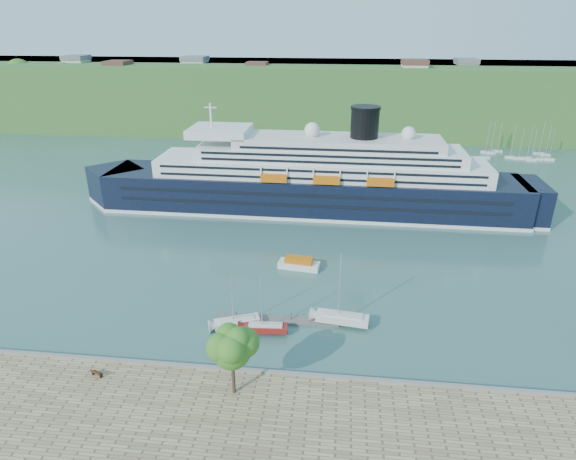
# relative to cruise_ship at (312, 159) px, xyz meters

# --- Properties ---
(ground) EXTENTS (400.00, 400.00, 0.00)m
(ground) POSITION_rel_cruise_ship_xyz_m (-5.26, -55.55, -11.48)
(ground) COLOR #325A56
(ground) RESTS_ON ground
(far_hillside) EXTENTS (400.00, 50.00, 24.00)m
(far_hillside) POSITION_rel_cruise_ship_xyz_m (-5.26, 89.45, 0.52)
(far_hillside) COLOR #355F26
(far_hillside) RESTS_ON ground
(quay_coping) EXTENTS (220.00, 0.50, 0.30)m
(quay_coping) POSITION_rel_cruise_ship_xyz_m (-5.26, -55.75, -10.33)
(quay_coping) COLOR slate
(quay_coping) RESTS_ON promenade
(cruise_ship) EXTENTS (102.40, 15.83, 22.97)m
(cruise_ship) POSITION_rel_cruise_ship_xyz_m (0.00, 0.00, 0.00)
(cruise_ship) COLOR black
(cruise_ship) RESTS_ON ground
(park_bench) EXTENTS (1.59, 1.08, 0.94)m
(park_bench) POSITION_rel_cruise_ship_xyz_m (-20.71, -58.51, -10.01)
(park_bench) COLOR #492615
(park_bench) RESTS_ON promenade
(promenade_tree) EXTENTS (5.63, 5.63, 9.32)m
(promenade_tree) POSITION_rel_cruise_ship_xyz_m (-4.37, -59.32, -5.82)
(promenade_tree) COLOR #2A661B
(promenade_tree) RESTS_ON promenade
(floating_pontoon) EXTENTS (17.48, 3.24, 0.39)m
(floating_pontoon) POSITION_rel_cruise_ship_xyz_m (-1.68, -43.78, -11.29)
(floating_pontoon) COLOR #655F5A
(floating_pontoon) RESTS_ON ground
(sailboat_white_near) EXTENTS (7.04, 4.33, 8.82)m
(sailboat_white_near) POSITION_rel_cruise_ship_xyz_m (-6.94, -45.87, -7.07)
(sailboat_white_near) COLOR silver
(sailboat_white_near) RESTS_ON ground
(sailboat_red) EXTENTS (6.65, 2.28, 8.44)m
(sailboat_red) POSITION_rel_cruise_ship_xyz_m (-2.83, -46.76, -7.26)
(sailboat_red) COLOR maroon
(sailboat_red) RESTS_ON ground
(sailboat_white_far) EXTENTS (8.25, 3.22, 10.37)m
(sailboat_white_far) POSITION_rel_cruise_ship_xyz_m (7.42, -43.57, -6.30)
(sailboat_white_far) COLOR silver
(sailboat_white_far) RESTS_ON ground
(tender_launch) EXTENTS (7.30, 3.35, 1.94)m
(tender_launch) POSITION_rel_cruise_ship_xyz_m (-0.06, -27.70, -10.51)
(tender_launch) COLOR #CF5F0C
(tender_launch) RESTS_ON ground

